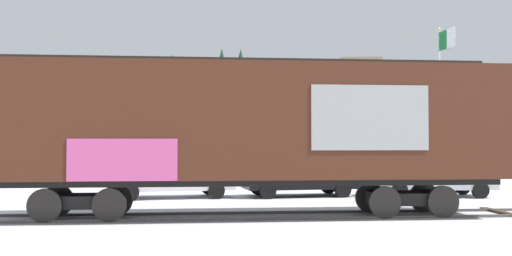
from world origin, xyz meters
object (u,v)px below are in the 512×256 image
(freight_car, at_px, (248,125))
(parked_car_silver, at_px, (430,175))
(parked_car_black, at_px, (298,176))
(flagpole, at_px, (443,80))
(parked_car_white, at_px, (171,177))

(freight_car, bearing_deg, parked_car_silver, 36.11)
(parked_car_black, bearing_deg, parked_car_silver, -7.28)
(parked_car_black, bearing_deg, flagpole, 27.51)
(flagpole, relative_size, parked_car_silver, 1.66)
(parked_car_white, height_order, parked_car_silver, parked_car_silver)
(freight_car, distance_m, parked_car_silver, 9.74)
(parked_car_silver, bearing_deg, flagpole, 60.96)
(freight_car, height_order, parked_car_silver, freight_car)
(flagpole, height_order, parked_car_silver, flagpole)
(freight_car, relative_size, flagpole, 1.87)
(flagpole, height_order, parked_car_white, flagpole)
(freight_car, relative_size, parked_car_white, 2.99)
(freight_car, bearing_deg, flagpole, 45.05)
(freight_car, height_order, parked_car_black, freight_car)
(parked_car_white, bearing_deg, freight_car, -67.47)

